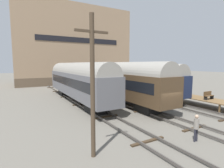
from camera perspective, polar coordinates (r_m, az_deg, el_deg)
ground_plane at (r=17.15m, az=16.93°, el=-10.68°), size 200.00×200.00×0.00m
track_left at (r=14.22m, az=3.42°, el=-13.42°), size 2.60×60.00×0.26m
track_middle at (r=17.10m, az=16.95°, el=-10.22°), size 2.60×60.00×0.26m
track_right at (r=20.66m, az=26.04°, el=-7.71°), size 2.60×60.00×0.26m
train_car_brown at (r=23.01m, az=1.98°, el=1.56°), size 2.94×18.15×5.24m
train_car_grey at (r=23.49m, az=-11.33°, el=1.50°), size 2.85×18.62×5.19m
train_car_navy at (r=27.44m, az=8.00°, el=2.00°), size 2.96×17.49×5.01m
bench at (r=22.68m, az=28.93°, el=-3.20°), size 1.40×0.40×0.91m
person_worker at (r=12.72m, az=25.81°, el=-12.07°), size 0.32×0.32×1.78m
utility_pole at (r=9.10m, az=-6.38°, el=-0.28°), size 1.80×0.24×7.52m
warehouse_building at (r=49.41m, az=-12.62°, el=11.89°), size 28.83×12.00×19.43m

